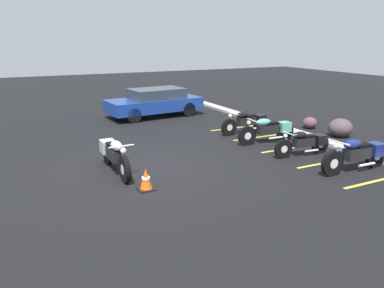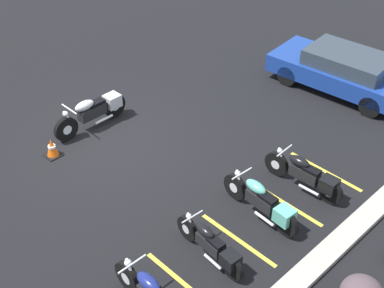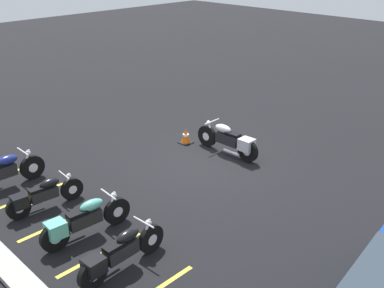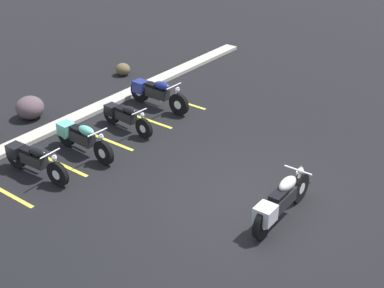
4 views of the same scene
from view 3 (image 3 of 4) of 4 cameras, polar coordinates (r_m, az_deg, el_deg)
ground at (r=13.60m, az=2.00°, el=-2.12°), size 60.00×60.00×0.00m
motorcycle_silver_featured at (r=13.83m, az=4.82°, el=0.50°), size 2.34×0.66×0.92m
parked_bike_0 at (r=9.19m, az=-9.30°, el=-13.48°), size 0.60×2.14×0.84m
parked_bike_1 at (r=10.26m, az=-13.78°, el=-9.40°), size 0.62×2.20×0.87m
parked_bike_2 at (r=11.57m, az=-18.55°, el=-6.20°), size 0.55×1.97×0.77m
traffic_cone at (r=14.70m, az=-0.80°, el=1.01°), size 0.40×0.40×0.52m
stall_line_1 at (r=9.96m, az=-11.51°, el=-13.53°), size 0.10×2.10×0.00m
stall_line_2 at (r=11.15m, az=-16.40°, el=-9.59°), size 0.10×2.10×0.00m
stall_line_3 at (r=12.45m, az=-20.23°, el=-6.39°), size 0.10×2.10×0.00m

